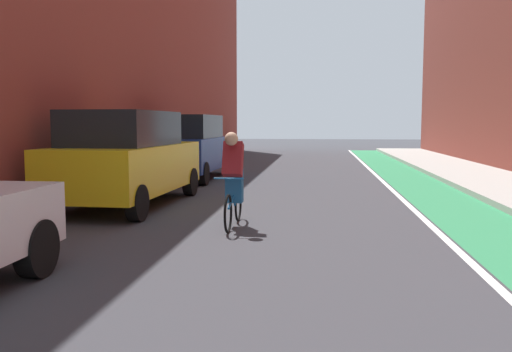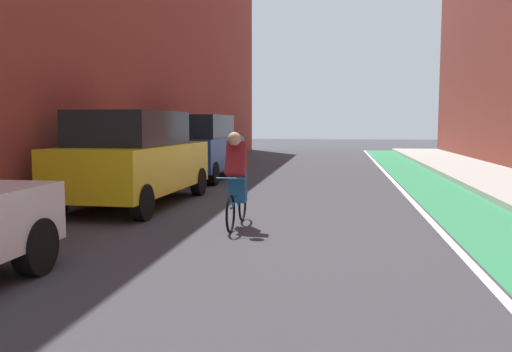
% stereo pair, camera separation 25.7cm
% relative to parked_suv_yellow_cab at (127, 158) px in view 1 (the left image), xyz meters
% --- Properties ---
extents(ground_plane, '(94.93, 94.93, 0.00)m').
position_rel_parked_suv_yellow_cab_xyz_m(ground_plane, '(3.26, 0.51, -1.02)').
color(ground_plane, '#38383D').
extents(bike_lane_paint, '(1.60, 43.15, 0.00)m').
position_rel_parked_suv_yellow_cab_xyz_m(bike_lane_paint, '(6.78, 2.51, -1.02)').
color(bike_lane_paint, '#2D8451').
rests_on(bike_lane_paint, ground).
extents(lane_divider_stripe, '(0.12, 43.15, 0.00)m').
position_rel_parked_suv_yellow_cab_xyz_m(lane_divider_stripe, '(5.88, 2.51, -1.02)').
color(lane_divider_stripe, white).
rests_on(lane_divider_stripe, ground).
extents(parked_suv_yellow_cab, '(2.05, 4.65, 1.98)m').
position_rel_parked_suv_yellow_cab_xyz_m(parked_suv_yellow_cab, '(0.00, 0.00, 0.00)').
color(parked_suv_yellow_cab, yellow).
rests_on(parked_suv_yellow_cab, ground).
extents(parked_suv_blue, '(1.90, 4.74, 1.98)m').
position_rel_parked_suv_yellow_cab_xyz_m(parked_suv_blue, '(0.00, 5.61, -0.00)').
color(parked_suv_blue, navy).
rests_on(parked_suv_blue, ground).
extents(cyclist_trailing, '(0.48, 1.67, 1.59)m').
position_rel_parked_suv_yellow_cab_xyz_m(cyclist_trailing, '(2.56, -1.99, -0.21)').
color(cyclist_trailing, black).
rests_on(cyclist_trailing, ground).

